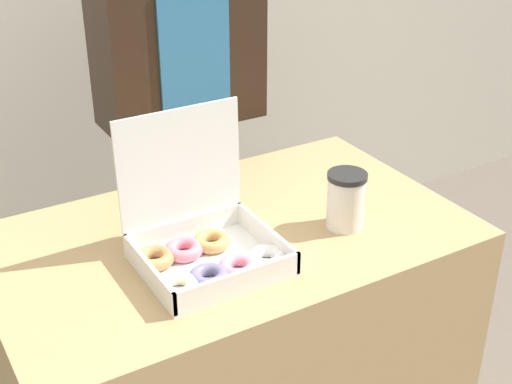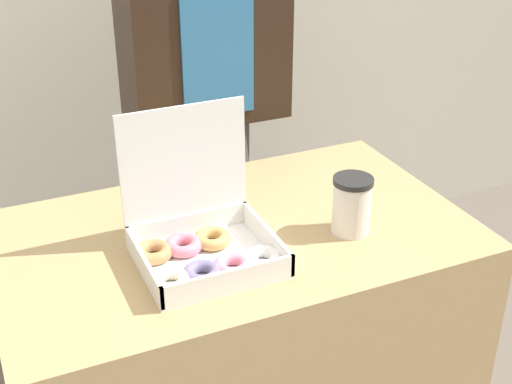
% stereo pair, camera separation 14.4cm
% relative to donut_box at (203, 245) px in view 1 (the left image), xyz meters
% --- Properties ---
extents(table, '(1.05, 0.63, 0.77)m').
position_rel_donut_box_xyz_m(table, '(0.11, 0.08, -0.43)').
color(table, tan).
rests_on(table, ground_plane).
extents(donut_box, '(0.30, 0.26, 0.30)m').
position_rel_donut_box_xyz_m(donut_box, '(0.00, 0.00, 0.00)').
color(donut_box, white).
rests_on(donut_box, table).
extents(coffee_cup, '(0.09, 0.09, 0.13)m').
position_rel_donut_box_xyz_m(coffee_cup, '(0.34, -0.02, 0.02)').
color(coffee_cup, silver).
rests_on(coffee_cup, table).
extents(person_customer, '(0.44, 0.24, 1.57)m').
position_rel_donut_box_xyz_m(person_customer, '(0.24, 0.62, 0.02)').
color(person_customer, '#4C4742').
rests_on(person_customer, ground_plane).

